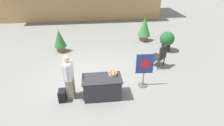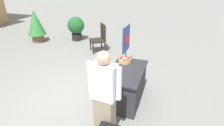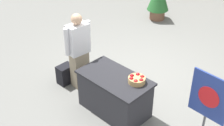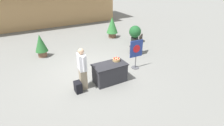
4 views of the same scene
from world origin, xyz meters
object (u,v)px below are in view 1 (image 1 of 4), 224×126
(display_table, at_px, (102,87))
(potted_plant_near_right, at_px, (144,28))
(patio_chair, at_px, (160,55))
(apple_basket, at_px, (113,73))
(person_visitor, at_px, (69,77))
(backpack, at_px, (62,95))
(potted_plant_far_right, at_px, (167,40))
(potted_plant_far_left, at_px, (60,40))
(poster_board, at_px, (144,69))

(display_table, relative_size, potted_plant_near_right, 0.94)
(display_table, height_order, patio_chair, patio_chair)
(potted_plant_near_right, bearing_deg, display_table, -120.17)
(apple_basket, relative_size, person_visitor, 0.18)
(backpack, bearing_deg, person_visitor, 31.48)
(apple_basket, xyz_separation_m, potted_plant_far_right, (3.28, 3.22, -0.22))
(potted_plant_far_right, distance_m, potted_plant_near_right, 1.77)
(backpack, bearing_deg, patio_chair, 24.29)
(potted_plant_far_left, bearing_deg, patio_chair, -24.73)
(patio_chair, height_order, potted_plant_far_left, potted_plant_far_left)
(poster_board, height_order, potted_plant_near_right, potted_plant_near_right)
(potted_plant_far_right, height_order, potted_plant_far_left, potted_plant_far_left)
(poster_board, height_order, potted_plant_far_right, poster_board)
(display_table, distance_m, backpack, 1.40)
(person_visitor, relative_size, potted_plant_near_right, 1.14)
(poster_board, bearing_deg, potted_plant_far_right, 147.42)
(apple_basket, height_order, potted_plant_near_right, potted_plant_near_right)
(display_table, bearing_deg, backpack, -176.93)
(backpack, bearing_deg, display_table, 3.07)
(apple_basket, relative_size, backpack, 0.72)
(apple_basket, xyz_separation_m, person_visitor, (-1.49, -0.05, -0.01))
(potted_plant_far_right, xyz_separation_m, potted_plant_far_left, (-5.64, 0.56, 0.05))
(display_table, distance_m, potted_plant_far_right, 4.99)
(potted_plant_far_right, xyz_separation_m, potted_plant_near_right, (-0.80, 1.57, 0.17))
(person_visitor, height_order, potted_plant_far_right, person_visitor)
(display_table, height_order, potted_plant_near_right, potted_plant_near_right)
(patio_chair, height_order, potted_plant_far_right, potted_plant_far_right)
(apple_basket, xyz_separation_m, poster_board, (1.21, 0.29, -0.07))
(person_visitor, distance_m, backpack, 0.71)
(apple_basket, distance_m, person_visitor, 1.49)
(potted_plant_far_right, bearing_deg, backpack, -145.72)
(backpack, distance_m, potted_plant_near_right, 6.59)
(apple_basket, relative_size, patio_chair, 0.28)
(backpack, bearing_deg, apple_basket, 7.19)
(potted_plant_near_right, distance_m, potted_plant_far_left, 4.95)
(patio_chair, relative_size, potted_plant_far_right, 1.00)
(display_table, xyz_separation_m, poster_board, (1.60, 0.44, 0.37))
(display_table, xyz_separation_m, apple_basket, (0.39, 0.15, 0.45))
(poster_board, xyz_separation_m, potted_plant_far_right, (2.07, 2.93, -0.14))
(person_visitor, distance_m, potted_plant_far_left, 3.94)
(person_visitor, distance_m, poster_board, 2.72)
(poster_board, bearing_deg, potted_plant_near_right, 166.89)
(backpack, distance_m, patio_chair, 4.51)
(poster_board, bearing_deg, potted_plant_far_left, -131.73)
(backpack, distance_m, potted_plant_far_right, 6.13)
(apple_basket, xyz_separation_m, backpack, (-1.77, -0.22, -0.63))
(display_table, bearing_deg, poster_board, 15.28)
(poster_board, distance_m, potted_plant_far_right, 3.59)
(potted_plant_far_left, bearing_deg, backpack, -81.58)
(potted_plant_far_right, bearing_deg, poster_board, -125.21)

